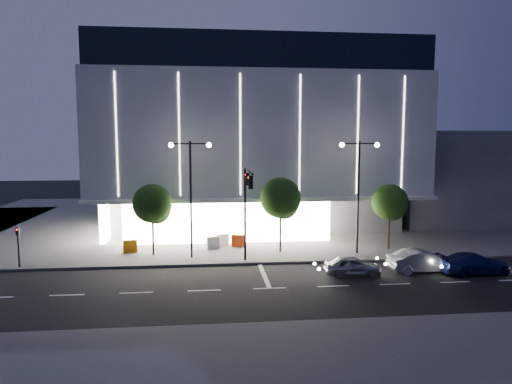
{
  "coord_description": "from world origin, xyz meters",
  "views": [
    {
      "loc": [
        -1.63,
        -28.41,
        9.0
      ],
      "look_at": [
        2.05,
        7.09,
        5.0
      ],
      "focal_mm": 32.0,
      "sensor_mm": 36.0,
      "label": 1
    }
  ],
  "objects_px": {
    "tree_right": "(390,204)",
    "car_lead": "(353,266)",
    "ped_signal_far": "(18,243)",
    "barrier_a": "(130,246)",
    "street_lamp_west": "(191,182)",
    "car_second": "(422,261)",
    "barrier_b": "(213,243)",
    "tree_mid": "(281,200)",
    "barrier_c": "(238,241)",
    "barrier_d": "(223,240)",
    "tree_left": "(153,206)",
    "traffic_mast": "(247,198)",
    "car_third": "(474,263)",
    "street_lamp_east": "(359,180)"
  },
  "relations": [
    {
      "from": "tree_right",
      "to": "car_lead",
      "type": "bearing_deg",
      "value": -128.67
    },
    {
      "from": "ped_signal_far",
      "to": "barrier_a",
      "type": "distance_m",
      "value": 7.98
    },
    {
      "from": "street_lamp_west",
      "to": "tree_right",
      "type": "height_order",
      "value": "street_lamp_west"
    },
    {
      "from": "car_second",
      "to": "car_lead",
      "type": "bearing_deg",
      "value": 91.72
    },
    {
      "from": "barrier_b",
      "to": "car_second",
      "type": "bearing_deg",
      "value": -51.46
    },
    {
      "from": "tree_right",
      "to": "barrier_b",
      "type": "bearing_deg",
      "value": 173.39
    },
    {
      "from": "ped_signal_far",
      "to": "tree_mid",
      "type": "bearing_deg",
      "value": 7.55
    },
    {
      "from": "street_lamp_west",
      "to": "barrier_b",
      "type": "relative_size",
      "value": 8.18
    },
    {
      "from": "car_lead",
      "to": "barrier_c",
      "type": "xyz_separation_m",
      "value": [
        -7.19,
        8.51,
        0.0
      ]
    },
    {
      "from": "tree_right",
      "to": "barrier_d",
      "type": "distance_m",
      "value": 14.19
    },
    {
      "from": "ped_signal_far",
      "to": "tree_left",
      "type": "relative_size",
      "value": 0.52
    },
    {
      "from": "tree_right",
      "to": "ped_signal_far",
      "type": "bearing_deg",
      "value": -174.86
    },
    {
      "from": "traffic_mast",
      "to": "barrier_d",
      "type": "relative_size",
      "value": 6.43
    },
    {
      "from": "tree_mid",
      "to": "car_third",
      "type": "bearing_deg",
      "value": -29.1
    },
    {
      "from": "ped_signal_far",
      "to": "barrier_a",
      "type": "height_order",
      "value": "ped_signal_far"
    },
    {
      "from": "traffic_mast",
      "to": "street_lamp_east",
      "type": "distance_m",
      "value": 9.43
    },
    {
      "from": "street_lamp_east",
      "to": "ped_signal_far",
      "type": "bearing_deg",
      "value": -176.56
    },
    {
      "from": "ped_signal_far",
      "to": "barrier_b",
      "type": "xyz_separation_m",
      "value": [
        13.65,
        4.19,
        -1.24
      ]
    },
    {
      "from": "tree_right",
      "to": "barrier_d",
      "type": "bearing_deg",
      "value": 169.07
    },
    {
      "from": "tree_left",
      "to": "barrier_d",
      "type": "relative_size",
      "value": 5.2
    },
    {
      "from": "street_lamp_west",
      "to": "car_lead",
      "type": "bearing_deg",
      "value": -26.06
    },
    {
      "from": "barrier_c",
      "to": "car_second",
      "type": "bearing_deg",
      "value": -14.49
    },
    {
      "from": "street_lamp_west",
      "to": "barrier_a",
      "type": "bearing_deg",
      "value": 157.81
    },
    {
      "from": "car_second",
      "to": "car_third",
      "type": "bearing_deg",
      "value": -104.39
    },
    {
      "from": "car_second",
      "to": "tree_left",
      "type": "bearing_deg",
      "value": 70.62
    },
    {
      "from": "car_lead",
      "to": "barrier_a",
      "type": "bearing_deg",
      "value": 68.85
    },
    {
      "from": "tree_right",
      "to": "car_second",
      "type": "distance_m",
      "value": 6.82
    },
    {
      "from": "car_lead",
      "to": "barrier_a",
      "type": "distance_m",
      "value": 17.5
    },
    {
      "from": "barrier_a",
      "to": "barrier_b",
      "type": "height_order",
      "value": "same"
    },
    {
      "from": "street_lamp_west",
      "to": "barrier_b",
      "type": "height_order",
      "value": "street_lamp_west"
    },
    {
      "from": "tree_mid",
      "to": "tree_right",
      "type": "xyz_separation_m",
      "value": [
        9.0,
        -0.0,
        -0.45
      ]
    },
    {
      "from": "street_lamp_west",
      "to": "ped_signal_far",
      "type": "height_order",
      "value": "street_lamp_west"
    },
    {
      "from": "tree_mid",
      "to": "car_second",
      "type": "distance_m",
      "value": 11.39
    },
    {
      "from": "tree_left",
      "to": "ped_signal_far",
      "type": "bearing_deg",
      "value": -164.39
    },
    {
      "from": "tree_left",
      "to": "car_second",
      "type": "xyz_separation_m",
      "value": [
        18.95,
        -6.07,
        -3.26
      ]
    },
    {
      "from": "traffic_mast",
      "to": "car_third",
      "type": "relative_size",
      "value": 1.46
    },
    {
      "from": "tree_left",
      "to": "car_third",
      "type": "xyz_separation_m",
      "value": [
        22.26,
        -6.82,
        -3.33
      ]
    },
    {
      "from": "street_lamp_east",
      "to": "barrier_a",
      "type": "height_order",
      "value": "street_lamp_east"
    },
    {
      "from": "traffic_mast",
      "to": "barrier_a",
      "type": "relative_size",
      "value": 6.43
    },
    {
      "from": "tree_right",
      "to": "car_second",
      "type": "relative_size",
      "value": 1.18
    },
    {
      "from": "car_second",
      "to": "tree_right",
      "type": "bearing_deg",
      "value": -2.1
    },
    {
      "from": "street_lamp_east",
      "to": "barrier_a",
      "type": "distance_m",
      "value": 18.82
    },
    {
      "from": "car_second",
      "to": "ped_signal_far",
      "type": "bearing_deg",
      "value": 81.16
    },
    {
      "from": "barrier_c",
      "to": "tree_right",
      "type": "bearing_deg",
      "value": 9.51
    },
    {
      "from": "ped_signal_far",
      "to": "car_second",
      "type": "distance_m",
      "value": 28.22
    },
    {
      "from": "tree_mid",
      "to": "car_lead",
      "type": "xyz_separation_m",
      "value": [
        3.91,
        -6.37,
        -3.69
      ]
    },
    {
      "from": "street_lamp_west",
      "to": "street_lamp_east",
      "type": "distance_m",
      "value": 13.0
    },
    {
      "from": "car_lead",
      "to": "car_third",
      "type": "height_order",
      "value": "car_third"
    },
    {
      "from": "car_third",
      "to": "barrier_d",
      "type": "relative_size",
      "value": 4.41
    },
    {
      "from": "car_lead",
      "to": "barrier_d",
      "type": "xyz_separation_m",
      "value": [
        -8.47,
        8.98,
        0.0
      ]
    }
  ]
}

